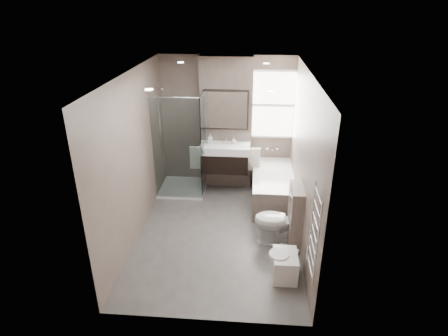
# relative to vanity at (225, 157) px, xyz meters

# --- Properties ---
(room) EXTENTS (2.70, 3.90, 2.70)m
(room) POSITION_rel_vanity_xyz_m (0.00, -1.43, 0.56)
(room) COLOR #514D4A
(room) RESTS_ON ground
(vanity_pier) EXTENTS (1.00, 0.25, 2.60)m
(vanity_pier) POSITION_rel_vanity_xyz_m (0.00, 0.35, 0.56)
(vanity_pier) COLOR #675951
(vanity_pier) RESTS_ON ground
(vanity) EXTENTS (0.95, 0.47, 0.66)m
(vanity) POSITION_rel_vanity_xyz_m (0.00, 0.00, 0.00)
(vanity) COLOR black
(vanity) RESTS_ON vanity_pier
(mirror_cabinet) EXTENTS (0.86, 0.08, 0.76)m
(mirror_cabinet) POSITION_rel_vanity_xyz_m (0.00, 0.19, 0.89)
(mirror_cabinet) COLOR black
(mirror_cabinet) RESTS_ON vanity_pier
(towel_left) EXTENTS (0.24, 0.06, 0.44)m
(towel_left) POSITION_rel_vanity_xyz_m (-0.56, -0.02, -0.02)
(towel_left) COLOR silver
(towel_left) RESTS_ON vanity_pier
(towel_right) EXTENTS (0.24, 0.06, 0.44)m
(towel_right) POSITION_rel_vanity_xyz_m (0.56, -0.02, -0.02)
(towel_right) COLOR silver
(towel_right) RESTS_ON vanity_pier
(shower_enclosure) EXTENTS (0.90, 0.90, 2.00)m
(shower_enclosure) POSITION_rel_vanity_xyz_m (-0.75, -0.08, -0.25)
(shower_enclosure) COLOR white
(shower_enclosure) RESTS_ON ground
(bathtub) EXTENTS (0.75, 1.60, 0.57)m
(bathtub) POSITION_rel_vanity_xyz_m (0.92, -0.33, -0.43)
(bathtub) COLOR #675951
(bathtub) RESTS_ON ground
(window) EXTENTS (0.98, 0.06, 1.33)m
(window) POSITION_rel_vanity_xyz_m (0.90, 0.45, 0.93)
(window) COLOR white
(window) RESTS_ON room
(toilet) EXTENTS (0.79, 0.48, 0.78)m
(toilet) POSITION_rel_vanity_xyz_m (0.97, -1.66, -0.35)
(toilet) COLOR white
(toilet) RESTS_ON ground
(cistern_box) EXTENTS (0.19, 0.55, 1.00)m
(cistern_box) POSITION_rel_vanity_xyz_m (1.21, -1.68, -0.24)
(cistern_box) COLOR #675951
(cistern_box) RESTS_ON ground
(bidet) EXTENTS (0.40, 0.46, 0.48)m
(bidet) POSITION_rel_vanity_xyz_m (1.01, -2.46, -0.55)
(bidet) COLOR white
(bidet) RESTS_ON ground
(towel_radiator) EXTENTS (0.03, 0.49, 1.10)m
(towel_radiator) POSITION_rel_vanity_xyz_m (1.25, -3.03, 0.38)
(towel_radiator) COLOR silver
(towel_radiator) RESTS_ON room
(soap_bottle_a) EXTENTS (0.08, 0.08, 0.18)m
(soap_bottle_a) POSITION_rel_vanity_xyz_m (-0.29, 0.05, 0.35)
(soap_bottle_a) COLOR white
(soap_bottle_a) RESTS_ON vanity
(soap_bottle_b) EXTENTS (0.09, 0.09, 0.12)m
(soap_bottle_b) POSITION_rel_vanity_xyz_m (0.16, 0.08, 0.32)
(soap_bottle_b) COLOR white
(soap_bottle_b) RESTS_ON vanity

